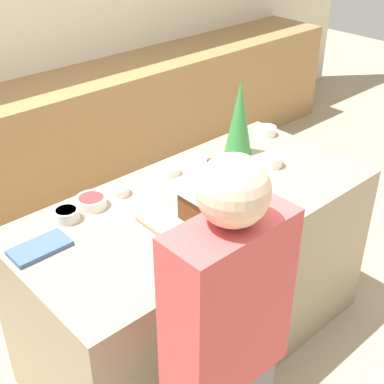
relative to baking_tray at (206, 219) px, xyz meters
The scene contains 15 objects.
ground_plane 0.90m from the baking_tray, 56.52° to the left, with size 12.00×12.00×0.00m, color tan.
back_cabinet_block 1.98m from the baking_tray, 87.28° to the left, with size 6.00×0.60×0.89m.
kitchen_island 0.48m from the baking_tray, 56.52° to the left, with size 1.73×0.82×0.88m.
baking_tray is the anchor object (origin of this frame).
gingerbread_house 0.10m from the baking_tray, 33.09° to the left, with size 0.19×0.19×0.26m.
decorative_tree 0.69m from the baking_tray, 31.67° to the left, with size 0.14×0.14×0.40m.
candy_bowl_far_right 0.60m from the baking_tray, 137.39° to the left, with size 0.11×0.11×0.05m.
candy_bowl_beside_tree 0.44m from the baking_tray, 70.28° to the left, with size 0.10×0.10×0.04m.
candy_bowl_far_left 0.93m from the baking_tray, 24.59° to the left, with size 0.10×0.10×0.05m.
candy_bowl_near_tray_left 0.45m from the baking_tray, 109.32° to the left, with size 0.10×0.10×0.04m.
candy_bowl_center_rear 0.60m from the baking_tray, 12.30° to the left, with size 0.10×0.10×0.05m.
candy_bowl_behind_tray 0.52m from the baking_tray, 125.39° to the left, with size 0.14×0.14×0.05m.
candy_bowl_near_tray_right 0.44m from the baking_tray, 51.64° to the left, with size 0.12×0.12×0.04m.
cookbook 0.69m from the baking_tray, 155.33° to the left, with size 0.23×0.13×0.02m.
person 0.70m from the baking_tray, 128.51° to the right, with size 0.41×0.51×1.55m.
Camera 1 is at (-1.42, -1.50, 2.18)m, focal length 50.00 mm.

